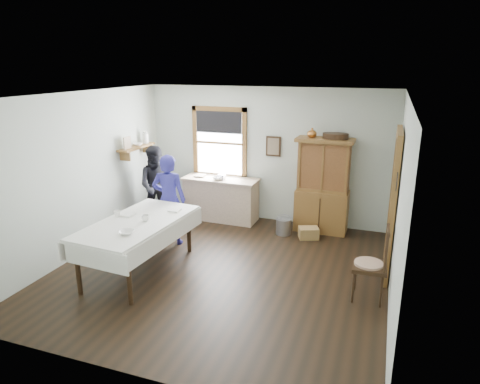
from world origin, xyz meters
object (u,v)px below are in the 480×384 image
(work_counter, at_px, (221,199))
(woman_blue, at_px, (169,203))
(wicker_basket, at_px, (309,233))
(china_hutch, at_px, (323,186))
(pail, at_px, (283,226))
(spindle_chair, at_px, (370,263))
(dining_table, at_px, (139,246))
(figure_dark, at_px, (158,188))

(work_counter, xyz_separation_m, woman_blue, (-0.40, -1.45, 0.32))
(work_counter, bearing_deg, wicker_basket, -11.19)
(china_hutch, relative_size, woman_blue, 1.19)
(pail, height_order, woman_blue, woman_blue)
(spindle_chair, height_order, pail, spindle_chair)
(pail, distance_m, woman_blue, 2.20)
(work_counter, height_order, china_hutch, china_hutch)
(spindle_chair, xyz_separation_m, woman_blue, (-3.48, 0.81, 0.22))
(wicker_basket, bearing_deg, woman_blue, -156.13)
(dining_table, xyz_separation_m, pail, (1.76, 2.21, -0.26))
(dining_table, height_order, pail, dining_table)
(spindle_chair, xyz_separation_m, pail, (-1.65, 1.89, -0.38))
(work_counter, xyz_separation_m, figure_dark, (-1.09, -0.64, 0.30))
(work_counter, distance_m, dining_table, 2.60)
(pail, relative_size, woman_blue, 0.20)
(spindle_chair, relative_size, figure_dark, 0.73)
(wicker_basket, bearing_deg, china_hutch, 72.95)
(china_hutch, height_order, figure_dark, china_hutch)
(spindle_chair, bearing_deg, china_hutch, 110.92)
(pail, bearing_deg, wicker_basket, -5.64)
(work_counter, bearing_deg, figure_dark, -148.43)
(work_counter, relative_size, figure_dark, 1.04)
(china_hutch, distance_m, pail, 1.07)
(china_hutch, xyz_separation_m, pail, (-0.64, -0.42, -0.75))
(work_counter, bearing_deg, pail, -13.44)
(china_hutch, xyz_separation_m, dining_table, (-2.40, -2.63, -0.49))
(work_counter, distance_m, wicker_basket, 1.99)
(spindle_chair, distance_m, woman_blue, 3.58)
(work_counter, bearing_deg, spindle_chair, -35.17)
(figure_dark, bearing_deg, spindle_chair, -46.98)
(woman_blue, bearing_deg, spindle_chair, 156.17)
(dining_table, height_order, figure_dark, figure_dark)
(china_hutch, bearing_deg, work_counter, -177.75)
(work_counter, relative_size, woman_blue, 1.02)
(wicker_basket, bearing_deg, pail, 174.36)
(woman_blue, bearing_deg, wicker_basket, -166.77)
(china_hutch, relative_size, figure_dark, 1.22)
(china_hutch, relative_size, pail, 5.86)
(china_hutch, height_order, woman_blue, china_hutch)
(woman_blue, distance_m, figure_dark, 1.06)
(wicker_basket, bearing_deg, figure_dark, -175.79)
(work_counter, xyz_separation_m, spindle_chair, (3.07, -2.26, 0.09))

